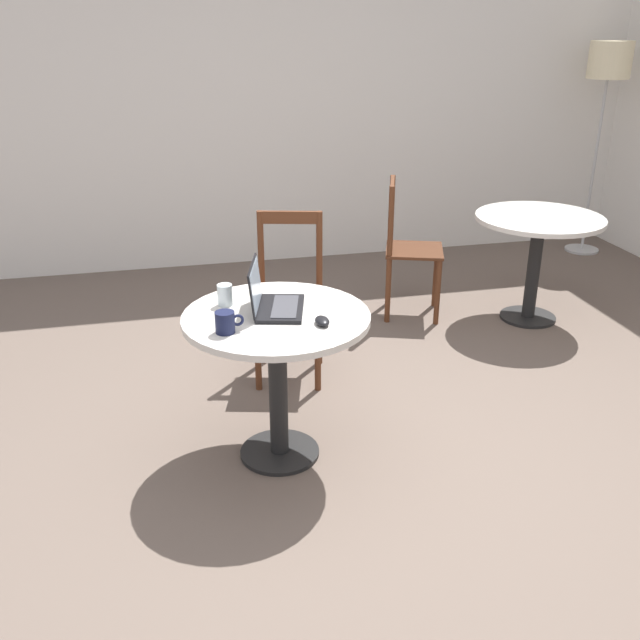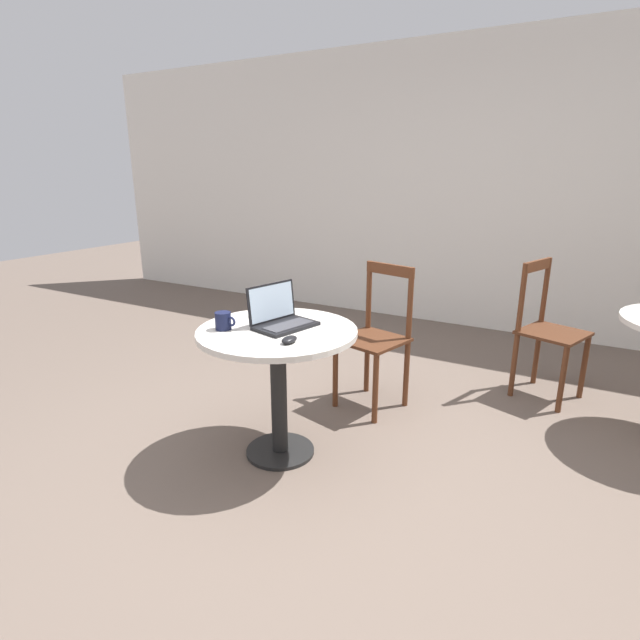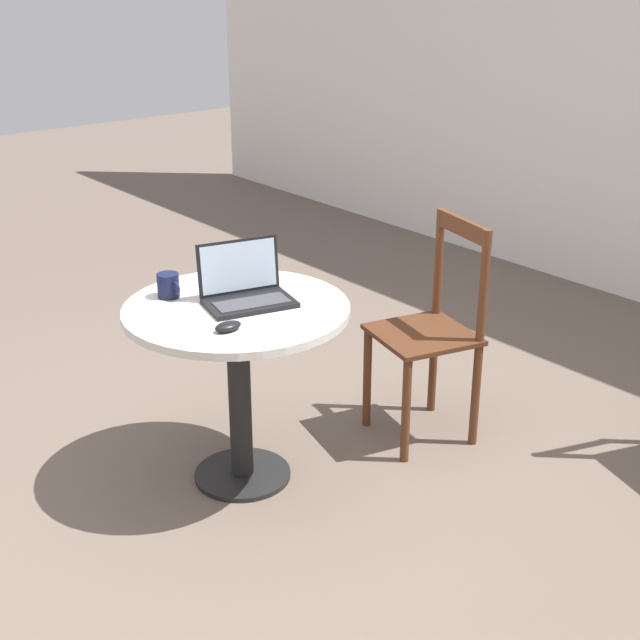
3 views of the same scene
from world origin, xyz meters
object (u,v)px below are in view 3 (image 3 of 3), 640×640
object	(u,v)px
cafe_table_near	(238,343)
laptop	(246,291)
mouse	(228,326)
drinking_glass	(240,270)
mug	(169,286)
chair_near_back	(432,333)

from	to	relation	value
cafe_table_near	laptop	world-z (taller)	laptop
laptop	mouse	distance (m)	0.27
drinking_glass	mug	bearing A→B (deg)	-95.64
laptop	cafe_table_near	bearing A→B (deg)	-82.19
chair_near_back	laptop	bearing A→B (deg)	-105.93
cafe_table_near	mouse	size ratio (longest dim) A/B	8.34
cafe_table_near	mug	distance (m)	0.34
cafe_table_near	chair_near_back	distance (m)	0.85
cafe_table_near	mug	bearing A→B (deg)	-149.04
cafe_table_near	mug	size ratio (longest dim) A/B	6.92
laptop	drinking_glass	world-z (taller)	laptop
chair_near_back	drinking_glass	xyz separation A→B (m)	(-0.42, -0.66, 0.31)
mouse	drinking_glass	xyz separation A→B (m)	(-0.38, 0.31, 0.03)
laptop	mug	xyz separation A→B (m)	(-0.23, -0.19, 0.00)
mug	laptop	bearing A→B (deg)	40.01
mouse	chair_near_back	bearing A→B (deg)	87.63
cafe_table_near	chair_near_back	size ratio (longest dim) A/B	0.89
drinking_glass	cafe_table_near	bearing A→B (deg)	-38.05
cafe_table_near	chair_near_back	xyz separation A→B (m)	(0.21, 0.82, -0.11)
cafe_table_near	mug	world-z (taller)	mug
cafe_table_near	laptop	distance (m)	0.20
laptop	mug	size ratio (longest dim) A/B	3.00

